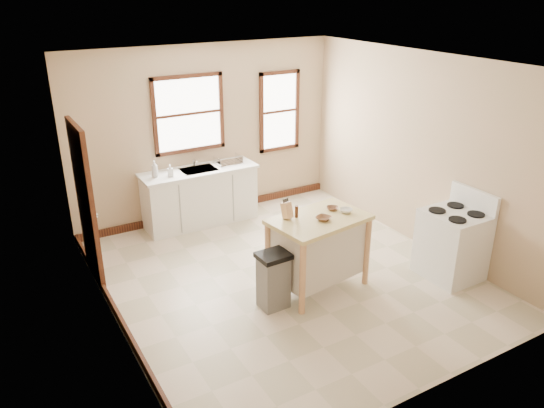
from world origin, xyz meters
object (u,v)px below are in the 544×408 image
(soap_bottle_b, at_px, (170,170))
(bowl_c, at_px, (346,211))
(bowl_a, at_px, (323,218))
(dish_rack, at_px, (228,160))
(bowl_b, at_px, (333,208))
(soap_bottle_a, at_px, (155,169))
(gas_stove, at_px, (453,235))
(trash_bin, at_px, (273,280))
(knife_block, at_px, (287,211))
(pepper_grinder, at_px, (297,212))
(kitchen_island, at_px, (318,253))

(soap_bottle_b, xyz_separation_m, bowl_c, (1.38, -2.56, -0.01))
(bowl_a, bearing_deg, dish_rack, 89.49)
(dish_rack, height_order, bowl_b, dish_rack)
(dish_rack, xyz_separation_m, bowl_b, (0.26, -2.50, 0.02))
(soap_bottle_a, distance_m, soap_bottle_b, 0.23)
(gas_stove, bearing_deg, trash_bin, 167.44)
(dish_rack, height_order, trash_bin, dish_rack)
(bowl_a, height_order, gas_stove, gas_stove)
(bowl_a, xyz_separation_m, trash_bin, (-0.72, -0.02, -0.64))
(knife_block, height_order, bowl_b, knife_block)
(bowl_b, relative_size, gas_stove, 0.13)
(bowl_a, height_order, trash_bin, bowl_a)
(soap_bottle_a, distance_m, knife_block, 2.55)
(pepper_grinder, bearing_deg, bowl_c, -17.12)
(soap_bottle_b, bearing_deg, bowl_b, -47.23)
(dish_rack, height_order, knife_block, knife_block)
(pepper_grinder, bearing_deg, kitchen_island, -32.80)
(bowl_a, height_order, bowl_c, bowl_c)
(soap_bottle_a, xyz_separation_m, knife_block, (0.86, -2.41, 0.03))
(bowl_c, relative_size, gas_stove, 0.13)
(soap_bottle_a, height_order, kitchen_island, soap_bottle_a)
(pepper_grinder, bearing_deg, soap_bottle_b, 107.82)
(pepper_grinder, relative_size, trash_bin, 0.21)
(soap_bottle_a, relative_size, bowl_b, 1.73)
(soap_bottle_a, xyz_separation_m, pepper_grinder, (0.98, -2.43, 0.00))
(gas_stove, bearing_deg, pepper_grinder, 157.56)
(bowl_a, distance_m, gas_stove, 1.83)
(kitchen_island, distance_m, gas_stove, 1.82)
(dish_rack, relative_size, bowl_b, 2.80)
(bowl_c, distance_m, trash_bin, 1.27)
(soap_bottle_a, bearing_deg, bowl_b, -42.48)
(bowl_a, relative_size, bowl_b, 1.20)
(dish_rack, distance_m, trash_bin, 2.89)
(kitchen_island, distance_m, knife_block, 0.71)
(knife_block, relative_size, gas_stove, 0.17)
(pepper_grinder, height_order, gas_stove, gas_stove)
(soap_bottle_a, relative_size, gas_stove, 0.22)
(soap_bottle_b, height_order, kitchen_island, soap_bottle_b)
(dish_rack, bearing_deg, soap_bottle_a, 159.86)
(soap_bottle_a, distance_m, trash_bin, 2.83)
(soap_bottle_b, distance_m, trash_bin, 2.72)
(kitchen_island, distance_m, bowl_a, 0.52)
(kitchen_island, distance_m, pepper_grinder, 0.63)
(pepper_grinder, bearing_deg, soap_bottle_a, 111.93)
(soap_bottle_b, relative_size, pepper_grinder, 1.19)
(bowl_a, bearing_deg, bowl_c, 7.02)
(kitchen_island, bearing_deg, gas_stove, -28.78)
(soap_bottle_b, distance_m, gas_stove, 4.18)
(pepper_grinder, bearing_deg, trash_bin, -151.53)
(gas_stove, bearing_deg, bowl_c, 155.19)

